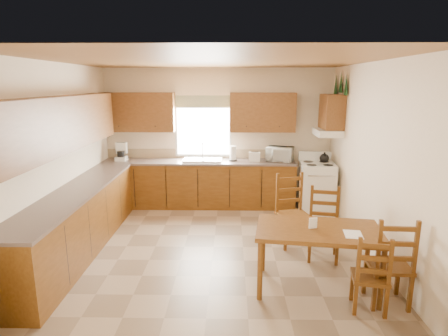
{
  "coord_description": "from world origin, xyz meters",
  "views": [
    {
      "loc": [
        0.25,
        -5.21,
        2.4
      ],
      "look_at": [
        0.15,
        0.3,
        1.15
      ],
      "focal_mm": 30.0,
      "sensor_mm": 36.0,
      "label": 1
    }
  ],
  "objects_px": {
    "microwave": "(280,154)",
    "chair_near_left": "(370,272)",
    "chair_far_right": "(324,225)",
    "stove": "(317,188)",
    "chair_far_left": "(293,211)",
    "dining_table": "(317,259)",
    "chair_near_right": "(389,260)"
  },
  "relations": [
    {
      "from": "microwave",
      "to": "chair_near_left",
      "type": "relative_size",
      "value": 0.53
    },
    {
      "from": "chair_far_right",
      "to": "stove",
      "type": "bearing_deg",
      "value": 91.71
    },
    {
      "from": "chair_far_left",
      "to": "dining_table",
      "type": "bearing_deg",
      "value": -100.98
    },
    {
      "from": "stove",
      "to": "chair_near_left",
      "type": "distance_m",
      "value": 3.18
    },
    {
      "from": "microwave",
      "to": "chair_far_left",
      "type": "relative_size",
      "value": 0.43
    },
    {
      "from": "microwave",
      "to": "dining_table",
      "type": "relative_size",
      "value": 0.33
    },
    {
      "from": "chair_near_left",
      "to": "chair_far_left",
      "type": "xyz_separation_m",
      "value": [
        -0.55,
        1.67,
        0.1
      ]
    },
    {
      "from": "microwave",
      "to": "chair_far_left",
      "type": "distance_m",
      "value": 1.9
    },
    {
      "from": "microwave",
      "to": "chair_far_left",
      "type": "bearing_deg",
      "value": -71.5
    },
    {
      "from": "chair_near_left",
      "to": "chair_far_right",
      "type": "distance_m",
      "value": 1.22
    },
    {
      "from": "microwave",
      "to": "chair_near_right",
      "type": "relative_size",
      "value": 0.45
    },
    {
      "from": "stove",
      "to": "dining_table",
      "type": "height_order",
      "value": "stove"
    },
    {
      "from": "microwave",
      "to": "chair_near_right",
      "type": "height_order",
      "value": "microwave"
    },
    {
      "from": "stove",
      "to": "chair_far_left",
      "type": "xyz_separation_m",
      "value": [
        -0.68,
        -1.5,
        0.07
      ]
    },
    {
      "from": "chair_near_left",
      "to": "chair_far_left",
      "type": "bearing_deg",
      "value": -61.09
    },
    {
      "from": "stove",
      "to": "dining_table",
      "type": "distance_m",
      "value": 2.83
    },
    {
      "from": "dining_table",
      "to": "chair_far_right",
      "type": "height_order",
      "value": "chair_far_right"
    },
    {
      "from": "chair_far_left",
      "to": "chair_far_right",
      "type": "xyz_separation_m",
      "value": [
        0.34,
        -0.47,
        -0.04
      ]
    },
    {
      "from": "chair_near_right",
      "to": "chair_far_right",
      "type": "xyz_separation_m",
      "value": [
        -0.45,
        1.07,
        -0.02
      ]
    },
    {
      "from": "chair_near_right",
      "to": "chair_far_left",
      "type": "height_order",
      "value": "chair_far_left"
    },
    {
      "from": "dining_table",
      "to": "chair_near_left",
      "type": "xyz_separation_m",
      "value": [
        0.47,
        -0.41,
        0.05
      ]
    },
    {
      "from": "microwave",
      "to": "chair_near_left",
      "type": "distance_m",
      "value": 3.59
    },
    {
      "from": "chair_far_right",
      "to": "chair_near_right",
      "type": "bearing_deg",
      "value": -55.68
    },
    {
      "from": "microwave",
      "to": "chair_far_right",
      "type": "distance_m",
      "value": 2.39
    },
    {
      "from": "dining_table",
      "to": "chair_far_left",
      "type": "bearing_deg",
      "value": 101.12
    },
    {
      "from": "dining_table",
      "to": "chair_near_right",
      "type": "xyz_separation_m",
      "value": [
        0.72,
        -0.29,
        0.13
      ]
    },
    {
      "from": "dining_table",
      "to": "chair_far_left",
      "type": "xyz_separation_m",
      "value": [
        -0.08,
        1.26,
        0.15
      ]
    },
    {
      "from": "stove",
      "to": "dining_table",
      "type": "bearing_deg",
      "value": -98.16
    },
    {
      "from": "stove",
      "to": "dining_table",
      "type": "relative_size",
      "value": 0.65
    },
    {
      "from": "chair_near_right",
      "to": "chair_far_right",
      "type": "height_order",
      "value": "chair_near_right"
    },
    {
      "from": "chair_near_right",
      "to": "chair_far_right",
      "type": "bearing_deg",
      "value": -64.06
    },
    {
      "from": "chair_near_right",
      "to": "stove",
      "type": "bearing_deg",
      "value": -84.83
    }
  ]
}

